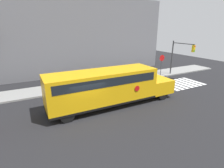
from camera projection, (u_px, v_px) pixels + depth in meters
The scene contains 7 objects.
ground_plane at pixel (86, 114), 12.96m from camera, with size 60.00×60.00×0.00m, color black.
sidewalk_strip at pixel (65, 88), 18.42m from camera, with size 44.00×3.00×0.15m.
building_backdrop at pixel (50, 37), 22.39m from camera, with size 32.00×4.00×9.90m.
crosswalk_stripes at pixel (181, 83), 19.99m from camera, with size 4.70×3.20×0.01m.
school_bus at pixel (108, 86), 13.85m from camera, with size 10.87×2.57×2.96m.
stop_sign at pixel (162, 62), 22.11m from camera, with size 0.77×0.10×2.85m.
traffic_light at pixel (180, 53), 21.90m from camera, with size 0.28×3.35×4.50m.
Camera 1 is at (-3.68, -11.20, 6.13)m, focal length 28.00 mm.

